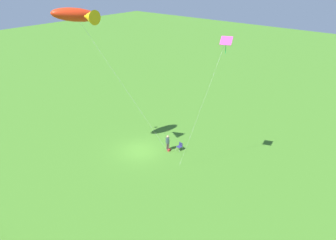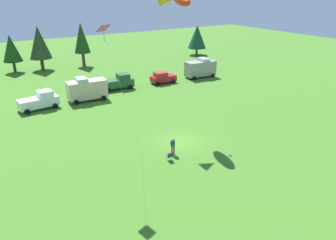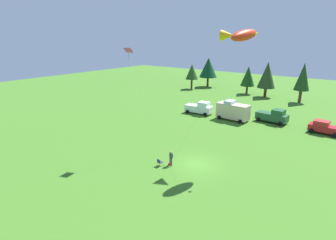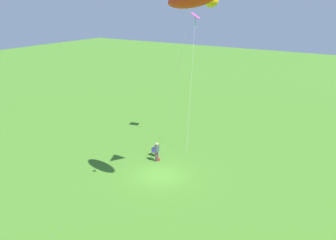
{
  "view_description": "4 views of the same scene",
  "coord_description": "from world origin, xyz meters",
  "px_view_note": "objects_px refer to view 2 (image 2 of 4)",
  "views": [
    {
      "loc": [
        -21.09,
        20.69,
        17.59
      ],
      "look_at": [
        -1.49,
        -2.79,
        2.98
      ],
      "focal_mm": 35.0,
      "sensor_mm": 36.0,
      "label": 1
    },
    {
      "loc": [
        -17.53,
        -25.45,
        15.22
      ],
      "look_at": [
        -2.83,
        -2.05,
        3.79
      ],
      "focal_mm": 35.0,
      "sensor_mm": 36.0,
      "label": 2
    },
    {
      "loc": [
        13.31,
        -23.18,
        13.57
      ],
      "look_at": [
        -3.61,
        -0.54,
        4.68
      ],
      "focal_mm": 28.0,
      "sensor_mm": 36.0,
      "label": 3
    },
    {
      "loc": [
        24.17,
        16.32,
        13.97
      ],
      "look_at": [
        -2.61,
        -1.01,
        3.87
      ],
      "focal_mm": 42.0,
      "sensor_mm": 36.0,
      "label": 4
    }
  ],
  "objects_px": {
    "folding_chair": "(170,156)",
    "kite_diamond_rainbow": "(105,34)",
    "person_kite_flyer": "(173,145)",
    "kite_large_fish": "(178,0)",
    "backpack_on_grass": "(171,154)",
    "van_motorhome_grey": "(200,68)",
    "van_camper_beige": "(87,89)",
    "truck_white_pickup": "(40,101)",
    "car_red_sedan": "(163,78)",
    "truck_green_flatbed": "(118,82)"
  },
  "relations": [
    {
      "from": "folding_chair",
      "to": "kite_diamond_rainbow",
      "type": "xyz_separation_m",
      "value": [
        -5.05,
        1.15,
        11.32
      ]
    },
    {
      "from": "person_kite_flyer",
      "to": "kite_large_fish",
      "type": "bearing_deg",
      "value": -27.56
    },
    {
      "from": "backpack_on_grass",
      "to": "van_motorhome_grey",
      "type": "height_order",
      "value": "van_motorhome_grey"
    },
    {
      "from": "backpack_on_grass",
      "to": "van_camper_beige",
      "type": "height_order",
      "value": "van_camper_beige"
    },
    {
      "from": "truck_white_pickup",
      "to": "kite_large_fish",
      "type": "xyz_separation_m",
      "value": [
        12.42,
        -13.96,
        12.72
      ]
    },
    {
      "from": "truck_white_pickup",
      "to": "kite_diamond_rainbow",
      "type": "relative_size",
      "value": 0.41
    },
    {
      "from": "car_red_sedan",
      "to": "van_motorhome_grey",
      "type": "xyz_separation_m",
      "value": [
        7.65,
        -0.26,
        0.69
      ]
    },
    {
      "from": "van_motorhome_grey",
      "to": "truck_white_pickup",
      "type": "bearing_deg",
      "value": -172.49
    },
    {
      "from": "van_camper_beige",
      "to": "truck_green_flatbed",
      "type": "height_order",
      "value": "van_camper_beige"
    },
    {
      "from": "folding_chair",
      "to": "car_red_sedan",
      "type": "bearing_deg",
      "value": -22.03
    },
    {
      "from": "truck_green_flatbed",
      "to": "van_motorhome_grey",
      "type": "height_order",
      "value": "van_motorhome_grey"
    },
    {
      "from": "van_motorhome_grey",
      "to": "person_kite_flyer",
      "type": "bearing_deg",
      "value": -128.19
    },
    {
      "from": "folding_chair",
      "to": "car_red_sedan",
      "type": "xyz_separation_m",
      "value": [
        13.0,
        22.67,
        0.46
      ]
    },
    {
      "from": "truck_white_pickup",
      "to": "car_red_sedan",
      "type": "bearing_deg",
      "value": -0.15
    },
    {
      "from": "truck_white_pickup",
      "to": "van_motorhome_grey",
      "type": "xyz_separation_m",
      "value": [
        27.75,
        1.54,
        0.54
      ]
    },
    {
      "from": "folding_chair",
      "to": "truck_white_pickup",
      "type": "bearing_deg",
      "value": 26.56
    },
    {
      "from": "folding_chair",
      "to": "kite_diamond_rainbow",
      "type": "bearing_deg",
      "value": 84.96
    },
    {
      "from": "car_red_sedan",
      "to": "kite_large_fish",
      "type": "bearing_deg",
      "value": 67.7
    },
    {
      "from": "person_kite_flyer",
      "to": "backpack_on_grass",
      "type": "distance_m",
      "value": 0.93
    },
    {
      "from": "truck_green_flatbed",
      "to": "kite_large_fish",
      "type": "distance_m",
      "value": 20.99
    },
    {
      "from": "folding_chair",
      "to": "car_red_sedan",
      "type": "relative_size",
      "value": 0.19
    },
    {
      "from": "car_red_sedan",
      "to": "van_motorhome_grey",
      "type": "height_order",
      "value": "van_motorhome_grey"
    },
    {
      "from": "van_motorhome_grey",
      "to": "truck_green_flatbed",
      "type": "bearing_deg",
      "value": 179.84
    },
    {
      "from": "truck_white_pickup",
      "to": "van_camper_beige",
      "type": "height_order",
      "value": "van_camper_beige"
    },
    {
      "from": "truck_green_flatbed",
      "to": "car_red_sedan",
      "type": "height_order",
      "value": "truck_green_flatbed"
    },
    {
      "from": "truck_white_pickup",
      "to": "person_kite_flyer",
      "type": "bearing_deg",
      "value": -73.45
    },
    {
      "from": "van_camper_beige",
      "to": "kite_diamond_rainbow",
      "type": "xyz_separation_m",
      "value": [
        -4.48,
        -19.76,
        10.17
      ]
    },
    {
      "from": "folding_chair",
      "to": "truck_green_flatbed",
      "type": "relative_size",
      "value": 0.16
    },
    {
      "from": "kite_diamond_rainbow",
      "to": "folding_chair",
      "type": "bearing_deg",
      "value": -12.85
    },
    {
      "from": "truck_green_flatbed",
      "to": "kite_large_fish",
      "type": "height_order",
      "value": "kite_large_fish"
    },
    {
      "from": "folding_chair",
      "to": "truck_green_flatbed",
      "type": "bearing_deg",
      "value": -5.11
    },
    {
      "from": "car_red_sedan",
      "to": "van_motorhome_grey",
      "type": "distance_m",
      "value": 7.69
    },
    {
      "from": "kite_large_fish",
      "to": "van_camper_beige",
      "type": "bearing_deg",
      "value": 112.87
    },
    {
      "from": "car_red_sedan",
      "to": "truck_white_pickup",
      "type": "bearing_deg",
      "value": 8.77
    },
    {
      "from": "truck_green_flatbed",
      "to": "car_red_sedan",
      "type": "distance_m",
      "value": 7.65
    },
    {
      "from": "backpack_on_grass",
      "to": "van_motorhome_grey",
      "type": "relative_size",
      "value": 0.06
    },
    {
      "from": "truck_green_flatbed",
      "to": "backpack_on_grass",
      "type": "bearing_deg",
      "value": -96.46
    },
    {
      "from": "truck_green_flatbed",
      "to": "truck_white_pickup",
      "type": "bearing_deg",
      "value": -162.49
    },
    {
      "from": "truck_white_pickup",
      "to": "kite_large_fish",
      "type": "height_order",
      "value": "kite_large_fish"
    },
    {
      "from": "car_red_sedan",
      "to": "kite_large_fish",
      "type": "relative_size",
      "value": 0.29
    },
    {
      "from": "kite_diamond_rainbow",
      "to": "van_motorhome_grey",
      "type": "bearing_deg",
      "value": 39.58
    },
    {
      "from": "truck_green_flatbed",
      "to": "person_kite_flyer",
      "type": "bearing_deg",
      "value": -96.05
    },
    {
      "from": "van_camper_beige",
      "to": "car_red_sedan",
      "type": "xyz_separation_m",
      "value": [
        13.58,
        1.75,
        -0.69
      ]
    },
    {
      "from": "backpack_on_grass",
      "to": "truck_green_flatbed",
      "type": "xyz_separation_m",
      "value": [
        4.66,
        22.72,
        0.99
      ]
    },
    {
      "from": "folding_chair",
      "to": "kite_diamond_rainbow",
      "type": "distance_m",
      "value": 12.45
    },
    {
      "from": "person_kite_flyer",
      "to": "van_motorhome_grey",
      "type": "bearing_deg",
      "value": -33.85
    },
    {
      "from": "kite_diamond_rainbow",
      "to": "car_red_sedan",
      "type": "bearing_deg",
      "value": 50.0
    },
    {
      "from": "folding_chair",
      "to": "kite_large_fish",
      "type": "relative_size",
      "value": 0.06
    },
    {
      "from": "folding_chair",
      "to": "person_kite_flyer",
      "type": "bearing_deg",
      "value": -38.45
    },
    {
      "from": "person_kite_flyer",
      "to": "kite_large_fish",
      "type": "relative_size",
      "value": 0.12
    }
  ]
}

